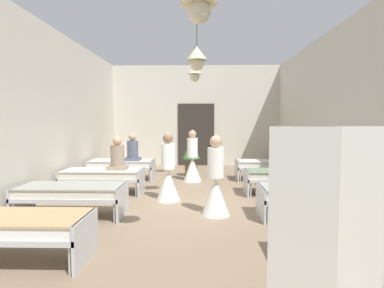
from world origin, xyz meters
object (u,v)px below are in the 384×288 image
at_px(privacy_screen, 367,260).
at_px(nurse_mid_aisle, 168,177).
at_px(bed_right_row_2, 286,176).
at_px(bed_right_row_1, 313,194).
at_px(nurse_near_aisle, 216,187).
at_px(bed_left_row_3, 122,165).
at_px(nurse_far_aisle, 192,163).
at_px(bed_right_row_3, 269,165).
at_px(potted_plant, 191,155).
at_px(bed_left_row_1, 71,193).
at_px(bed_left_row_0, 11,226).
at_px(bed_left_row_2, 103,175).
at_px(bed_right_row_0, 368,229).
at_px(patient_seated_secondary, 117,157).
at_px(patient_seated_primary, 133,150).

bearing_deg(privacy_screen, nurse_mid_aisle, 108.01).
relative_size(bed_right_row_2, privacy_screen, 1.12).
height_order(bed_right_row_1, nurse_near_aisle, nurse_near_aisle).
relative_size(bed_left_row_3, nurse_far_aisle, 1.28).
bearing_deg(nurse_mid_aisle, privacy_screen, -166.14).
bearing_deg(bed_right_row_3, potted_plant, 166.16).
distance_m(bed_left_row_1, bed_right_row_1, 4.34).
bearing_deg(bed_right_row_2, bed_left_row_0, -138.83).
height_order(bed_right_row_3, nurse_far_aisle, nurse_far_aisle).
xyz_separation_m(bed_left_row_0, bed_left_row_3, (0.00, 5.70, 0.00)).
xyz_separation_m(bed_left_row_2, nurse_near_aisle, (2.62, -1.75, 0.09)).
height_order(bed_right_row_0, potted_plant, potted_plant).
bearing_deg(bed_left_row_2, nurse_far_aisle, 37.40).
bearing_deg(bed_left_row_3, bed_right_row_2, -23.62).
bearing_deg(privacy_screen, bed_left_row_3, 112.73).
distance_m(bed_left_row_1, bed_left_row_2, 1.90).
relative_size(bed_right_row_2, patient_seated_secondary, 2.38).
xyz_separation_m(bed_left_row_1, bed_left_row_3, (0.00, 3.80, 0.00)).
bearing_deg(nurse_near_aisle, potted_plant, 96.63).
xyz_separation_m(bed_right_row_0, bed_right_row_1, (0.00, 1.90, 0.00)).
bearing_deg(bed_left_row_3, bed_left_row_1, -90.00).
bearing_deg(bed_right_row_0, bed_left_row_1, 156.38).
relative_size(bed_left_row_0, potted_plant, 1.67).
bearing_deg(bed_right_row_3, bed_left_row_2, -156.38).
height_order(bed_left_row_2, nurse_mid_aisle, nurse_mid_aisle).
bearing_deg(bed_left_row_3, bed_right_row_3, 0.00).
height_order(bed_left_row_0, bed_right_row_1, same).
bearing_deg(patient_seated_primary, bed_right_row_0, -54.62).
distance_m(bed_right_row_0, privacy_screen, 2.10).
bearing_deg(nurse_far_aisle, bed_left_row_3, -168.25).
xyz_separation_m(bed_left_row_2, patient_seated_primary, (0.35, 1.83, 0.43)).
relative_size(bed_left_row_0, bed_right_row_2, 1.00).
bearing_deg(nurse_near_aisle, patient_seated_secondary, 140.54).
relative_size(bed_left_row_2, bed_right_row_3, 1.00).
xyz_separation_m(bed_left_row_3, bed_right_row_3, (4.34, 0.00, 0.00)).
relative_size(bed_left_row_1, bed_right_row_1, 1.00).
xyz_separation_m(bed_left_row_2, bed_left_row_3, (0.00, 1.90, 0.00)).
height_order(nurse_near_aisle, potted_plant, nurse_near_aisle).
relative_size(bed_right_row_3, patient_seated_secondary, 2.38).
relative_size(bed_left_row_0, nurse_near_aisle, 1.28).
bearing_deg(nurse_near_aisle, bed_right_row_2, 44.40).
height_order(bed_right_row_2, patient_seated_secondary, patient_seated_secondary).
xyz_separation_m(bed_left_row_1, bed_right_row_2, (4.34, 1.90, 0.00)).
relative_size(bed_right_row_2, bed_left_row_3, 1.00).
distance_m(bed_left_row_1, nurse_far_aisle, 4.10).
bearing_deg(bed_right_row_1, patient_seated_secondary, 153.97).
distance_m(bed_left_row_0, bed_right_row_3, 7.17).
distance_m(bed_left_row_3, privacy_screen, 8.27).
bearing_deg(bed_right_row_0, nurse_near_aisle, 130.17).
height_order(bed_right_row_2, nurse_far_aisle, nurse_far_aisle).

